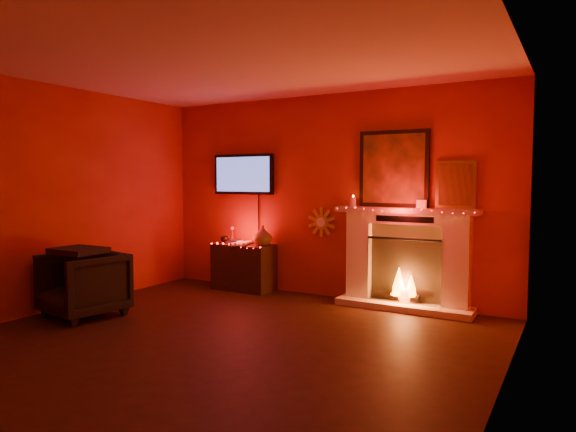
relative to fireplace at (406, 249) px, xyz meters
The scene contains 6 objects.
room 2.72m from the fireplace, 115.53° to the right, with size 5.00×5.00×5.00m.
fireplace is the anchor object (origin of this frame).
tv 2.61m from the fireplace, behind, with size 1.00×0.07×1.24m.
sunburst_clock 1.23m from the fireplace, behind, with size 0.40×0.03×0.40m.
console_table 2.32m from the fireplace, behind, with size 0.87×0.52×0.93m.
armchair 3.83m from the fireplace, 144.21° to the right, with size 0.79×0.81×0.74m, color black.
Camera 1 is at (2.98, -3.72, 1.56)m, focal length 32.00 mm.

